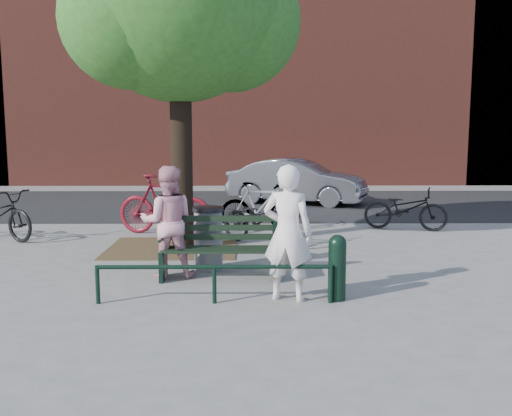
{
  "coord_description": "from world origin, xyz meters",
  "views": [
    {
      "loc": [
        0.46,
        -8.33,
        2.24
      ],
      "look_at": [
        0.56,
        1.0,
        0.93
      ],
      "focal_mm": 40.0,
      "sensor_mm": 36.0,
      "label": 1
    }
  ],
  "objects_px": {
    "person_right": "(168,222)",
    "litter_bin": "(208,238)",
    "bollard": "(337,265)",
    "park_bench": "(219,247)",
    "parked_car": "(297,181)",
    "person_left": "(288,233)",
    "bicycle_c": "(261,220)"
  },
  "relations": [
    {
      "from": "park_bench",
      "to": "litter_bin",
      "type": "xyz_separation_m",
      "value": [
        -0.2,
        0.52,
        0.03
      ]
    },
    {
      "from": "person_right",
      "to": "bollard",
      "type": "distance_m",
      "value": 2.7
    },
    {
      "from": "bicycle_c",
      "to": "bollard",
      "type": "bearing_deg",
      "value": -126.65
    },
    {
      "from": "bollard",
      "to": "person_left",
      "type": "bearing_deg",
      "value": 178.59
    },
    {
      "from": "person_right",
      "to": "parked_car",
      "type": "xyz_separation_m",
      "value": [
        2.64,
        8.44,
        -0.17
      ]
    },
    {
      "from": "park_bench",
      "to": "bollard",
      "type": "xyz_separation_m",
      "value": [
        1.6,
        -1.14,
        -0.01
      ]
    },
    {
      "from": "person_left",
      "to": "litter_bin",
      "type": "relative_size",
      "value": 1.77
    },
    {
      "from": "park_bench",
      "to": "litter_bin",
      "type": "distance_m",
      "value": 0.56
    },
    {
      "from": "litter_bin",
      "to": "parked_car",
      "type": "height_order",
      "value": "parked_car"
    },
    {
      "from": "person_right",
      "to": "bicycle_c",
      "type": "bearing_deg",
      "value": -127.47
    },
    {
      "from": "park_bench",
      "to": "person_left",
      "type": "bearing_deg",
      "value": -49.92
    },
    {
      "from": "litter_bin",
      "to": "bicycle_c",
      "type": "height_order",
      "value": "litter_bin"
    },
    {
      "from": "bollard",
      "to": "parked_car",
      "type": "distance_m",
      "value": 9.66
    },
    {
      "from": "litter_bin",
      "to": "park_bench",
      "type": "bearing_deg",
      "value": -68.58
    },
    {
      "from": "person_right",
      "to": "bicycle_c",
      "type": "relative_size",
      "value": 0.91
    },
    {
      "from": "person_left",
      "to": "person_right",
      "type": "distance_m",
      "value": 2.11
    },
    {
      "from": "person_right",
      "to": "litter_bin",
      "type": "distance_m",
      "value": 0.8
    },
    {
      "from": "park_bench",
      "to": "parked_car",
      "type": "bearing_deg",
      "value": 77.68
    },
    {
      "from": "bicycle_c",
      "to": "parked_car",
      "type": "height_order",
      "value": "parked_car"
    },
    {
      "from": "person_right",
      "to": "bollard",
      "type": "height_order",
      "value": "person_right"
    },
    {
      "from": "park_bench",
      "to": "bicycle_c",
      "type": "relative_size",
      "value": 0.94
    },
    {
      "from": "bicycle_c",
      "to": "parked_car",
      "type": "xyz_separation_m",
      "value": [
        1.19,
        6.05,
        0.18
      ]
    },
    {
      "from": "person_left",
      "to": "litter_bin",
      "type": "distance_m",
      "value": 2.05
    },
    {
      "from": "person_left",
      "to": "bollard",
      "type": "relative_size",
      "value": 2.05
    },
    {
      "from": "park_bench",
      "to": "bollard",
      "type": "distance_m",
      "value": 1.97
    },
    {
      "from": "litter_bin",
      "to": "bollard",
      "type": "bearing_deg",
      "value": -42.72
    },
    {
      "from": "park_bench",
      "to": "person_right",
      "type": "distance_m",
      "value": 0.87
    },
    {
      "from": "bollard",
      "to": "bicycle_c",
      "type": "bearing_deg",
      "value": 104.55
    },
    {
      "from": "parked_car",
      "to": "person_right",
      "type": "bearing_deg",
      "value": -175.8
    },
    {
      "from": "person_right",
      "to": "parked_car",
      "type": "height_order",
      "value": "person_right"
    },
    {
      "from": "bollard",
      "to": "bicycle_c",
      "type": "height_order",
      "value": "bicycle_c"
    },
    {
      "from": "litter_bin",
      "to": "parked_car",
      "type": "bearing_deg",
      "value": 75.52
    }
  ]
}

